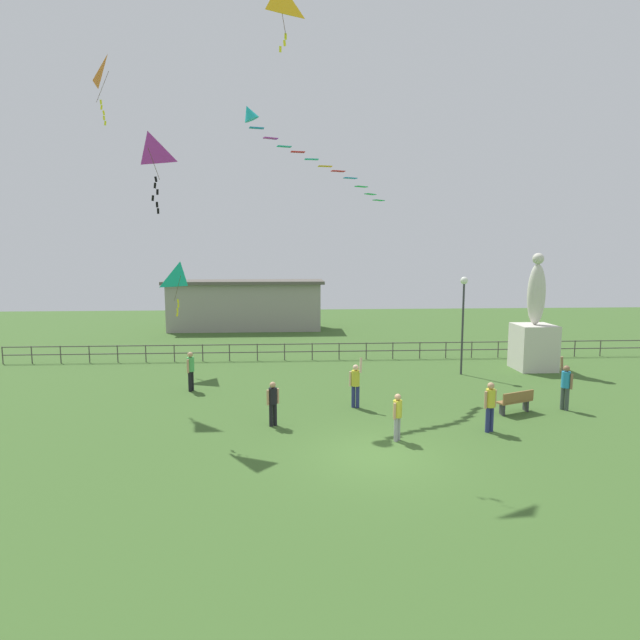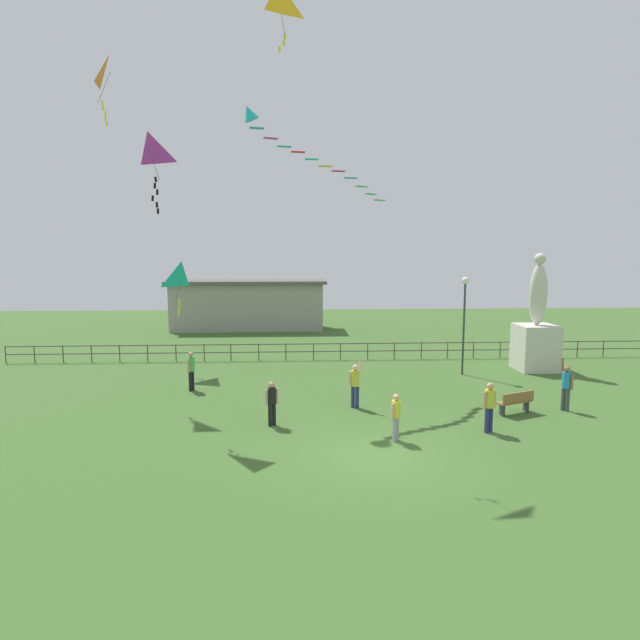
{
  "view_description": "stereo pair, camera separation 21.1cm",
  "coord_description": "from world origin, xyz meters",
  "px_view_note": "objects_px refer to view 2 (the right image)",
  "views": [
    {
      "loc": [
        -2.64,
        -14.75,
        5.99
      ],
      "look_at": [
        -1.32,
        6.54,
        3.22
      ],
      "focal_mm": 29.43,
      "sensor_mm": 36.0,
      "label": 1
    },
    {
      "loc": [
        -2.43,
        -14.77,
        5.99
      ],
      "look_at": [
        -1.32,
        6.54,
        3.22
      ],
      "focal_mm": 29.43,
      "sensor_mm": 36.0,
      "label": 2
    }
  ],
  "objects_px": {
    "kite_1": "(110,74)",
    "statue_monument": "(536,335)",
    "person_2": "(566,384)",
    "lamppost": "(465,305)",
    "person_0": "(489,404)",
    "person_5": "(191,368)",
    "kite_0": "(280,3)",
    "person_3": "(272,401)",
    "person_4": "(396,414)",
    "streamer_kite": "(264,123)",
    "kite_2": "(182,277)",
    "person_1": "(355,382)",
    "kite_3": "(148,151)",
    "park_bench": "(516,402)"
  },
  "relations": [
    {
      "from": "streamer_kite",
      "to": "kite_0",
      "type": "bearing_deg",
      "value": -75.86
    },
    {
      "from": "lamppost",
      "to": "kite_2",
      "type": "xyz_separation_m",
      "value": [
        -13.73,
        1.21,
        1.33
      ]
    },
    {
      "from": "person_2",
      "to": "lamppost",
      "type": "bearing_deg",
      "value": 108.48
    },
    {
      "from": "person_0",
      "to": "kite_1",
      "type": "bearing_deg",
      "value": 150.53
    },
    {
      "from": "person_5",
      "to": "kite_0",
      "type": "bearing_deg",
      "value": -42.47
    },
    {
      "from": "person_4",
      "to": "kite_2",
      "type": "distance_m",
      "value": 13.86
    },
    {
      "from": "kite_1",
      "to": "statue_monument",
      "type": "bearing_deg",
      "value": 2.6
    },
    {
      "from": "lamppost",
      "to": "person_5",
      "type": "relative_size",
      "value": 2.8
    },
    {
      "from": "statue_monument",
      "to": "kite_0",
      "type": "relative_size",
      "value": 2.58
    },
    {
      "from": "person_2",
      "to": "person_5",
      "type": "bearing_deg",
      "value": 165.99
    },
    {
      "from": "lamppost",
      "to": "person_1",
      "type": "bearing_deg",
      "value": -138.67
    },
    {
      "from": "person_2",
      "to": "kite_3",
      "type": "distance_m",
      "value": 17.47
    },
    {
      "from": "lamppost",
      "to": "kite_3",
      "type": "distance_m",
      "value": 15.68
    },
    {
      "from": "person_4",
      "to": "person_5",
      "type": "distance_m",
      "value": 10.08
    },
    {
      "from": "statue_monument",
      "to": "kite_1",
      "type": "height_order",
      "value": "kite_1"
    },
    {
      "from": "person_0",
      "to": "statue_monument",
      "type": "bearing_deg",
      "value": 57.36
    },
    {
      "from": "statue_monument",
      "to": "person_2",
      "type": "distance_m",
      "value": 7.24
    },
    {
      "from": "kite_1",
      "to": "kite_2",
      "type": "height_order",
      "value": "kite_1"
    },
    {
      "from": "person_5",
      "to": "streamer_kite",
      "type": "height_order",
      "value": "streamer_kite"
    },
    {
      "from": "person_0",
      "to": "lamppost",
      "type": "bearing_deg",
      "value": 77.7
    },
    {
      "from": "person_5",
      "to": "kite_2",
      "type": "bearing_deg",
      "value": 105.79
    },
    {
      "from": "person_1",
      "to": "kite_0",
      "type": "distance_m",
      "value": 13.58
    },
    {
      "from": "person_4",
      "to": "streamer_kite",
      "type": "bearing_deg",
      "value": 127.29
    },
    {
      "from": "person_3",
      "to": "person_5",
      "type": "height_order",
      "value": "person_5"
    },
    {
      "from": "lamppost",
      "to": "person_0",
      "type": "distance_m",
      "value": 8.79
    },
    {
      "from": "person_2",
      "to": "person_3",
      "type": "relative_size",
      "value": 1.3
    },
    {
      "from": "statue_monument",
      "to": "person_3",
      "type": "relative_size",
      "value": 3.8
    },
    {
      "from": "kite_0",
      "to": "lamppost",
      "type": "bearing_deg",
      "value": 34.82
    },
    {
      "from": "person_1",
      "to": "kite_3",
      "type": "distance_m",
      "value": 11.23
    },
    {
      "from": "person_3",
      "to": "person_4",
      "type": "height_order",
      "value": "person_3"
    },
    {
      "from": "park_bench",
      "to": "person_0",
      "type": "bearing_deg",
      "value": -132.19
    },
    {
      "from": "park_bench",
      "to": "kite_3",
      "type": "height_order",
      "value": "kite_3"
    },
    {
      "from": "person_2",
      "to": "streamer_kite",
      "type": "bearing_deg",
      "value": 165.96
    },
    {
      "from": "statue_monument",
      "to": "kite_1",
      "type": "distance_m",
      "value": 23.67
    },
    {
      "from": "person_1",
      "to": "kite_2",
      "type": "bearing_deg",
      "value": 140.59
    },
    {
      "from": "lamppost",
      "to": "person_5",
      "type": "distance_m",
      "value": 13.18
    },
    {
      "from": "lamppost",
      "to": "person_5",
      "type": "height_order",
      "value": "lamppost"
    },
    {
      "from": "kite_3",
      "to": "lamppost",
      "type": "bearing_deg",
      "value": 23.55
    },
    {
      "from": "kite_1",
      "to": "person_0",
      "type": "bearing_deg",
      "value": -29.47
    },
    {
      "from": "person_3",
      "to": "person_4",
      "type": "bearing_deg",
      "value": -22.89
    },
    {
      "from": "person_1",
      "to": "person_5",
      "type": "distance_m",
      "value": 7.39
    },
    {
      "from": "park_bench",
      "to": "person_4",
      "type": "height_order",
      "value": "person_4"
    },
    {
      "from": "person_1",
      "to": "kite_2",
      "type": "xyz_separation_m",
      "value": [
        -7.81,
        6.42,
        3.79
      ]
    },
    {
      "from": "person_0",
      "to": "person_1",
      "type": "distance_m",
      "value": 5.12
    },
    {
      "from": "person_2",
      "to": "kite_1",
      "type": "distance_m",
      "value": 23.13
    },
    {
      "from": "person_3",
      "to": "person_2",
      "type": "bearing_deg",
      "value": 6.05
    },
    {
      "from": "kite_3",
      "to": "streamer_kite",
      "type": "height_order",
      "value": "streamer_kite"
    },
    {
      "from": "person_4",
      "to": "kite_1",
      "type": "height_order",
      "value": "kite_1"
    },
    {
      "from": "kite_2",
      "to": "kite_0",
      "type": "bearing_deg",
      "value": -55.14
    },
    {
      "from": "person_5",
      "to": "kite_1",
      "type": "distance_m",
      "value": 13.5
    }
  ]
}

